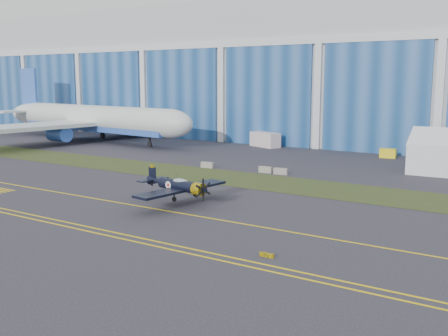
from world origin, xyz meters
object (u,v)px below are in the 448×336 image
Objects in this scene: warbird at (178,185)px; shipping_container at (265,140)px; jetliner at (93,90)px; tug at (388,153)px.

shipping_container is (-15.96, 48.90, -0.67)m from warbird.
jetliner is 25.88× the size of tug.
jetliner reaches higher than warbird.
jetliner reaches higher than shipping_container.
shipping_container is 2.50× the size of tug.
shipping_container is (36.53, 11.07, -9.63)m from jetliner.
jetliner is (-52.49, 37.83, 8.96)m from warbird.
tug is at bearing 17.63° from shipping_container.
warbird is at bearing -108.48° from tug.
warbird is 65.32m from jetliner.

